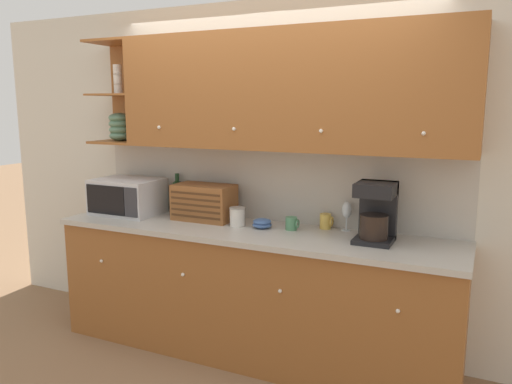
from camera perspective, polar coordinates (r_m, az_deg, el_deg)
name	(u,v)px	position (r m, az deg, el deg)	size (l,w,h in m)	color
ground_plane	(268,334)	(4.21, 1.36, -15.93)	(24.00, 24.00, 0.00)	#896647
wall_back	(270,175)	(3.85, 1.61, 1.94)	(5.35, 0.06, 2.60)	beige
counter_unit	(250,292)	(3.75, -0.64, -11.31)	(2.97, 0.67, 0.95)	#935628
backsplash_panel	(268,184)	(3.83, 1.40, 0.93)	(2.95, 0.01, 0.57)	#B7B2A8
upper_cabinets	(280,91)	(3.56, 2.73, 11.43)	(2.95, 0.38, 0.82)	#935628
microwave	(127,196)	(4.21, -14.48, -0.50)	(0.53, 0.40, 0.29)	silver
wine_bottle	(178,195)	(4.18, -8.95, -0.31)	(0.09, 0.09, 0.33)	#19381E
bread_box	(204,202)	(3.88, -5.95, -1.17)	(0.46, 0.26, 0.28)	brown
storage_canister	(237,217)	(3.68, -2.16, -2.84)	(0.12, 0.12, 0.14)	silver
bowl_stack_on_counter	(262,223)	(3.62, 0.70, -3.60)	(0.14, 0.14, 0.07)	#3D5B93
mug	(292,223)	(3.57, 4.10, -3.61)	(0.09, 0.08, 0.09)	#4C845B
mug_blue_second	(326,221)	(3.63, 7.99, -3.33)	(0.09, 0.08, 0.11)	gold
wine_glass	(347,211)	(3.58, 10.32, -2.13)	(0.07, 0.07, 0.21)	silver
coffee_maker	(376,212)	(3.33, 13.54, -2.18)	(0.24, 0.27, 0.39)	black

